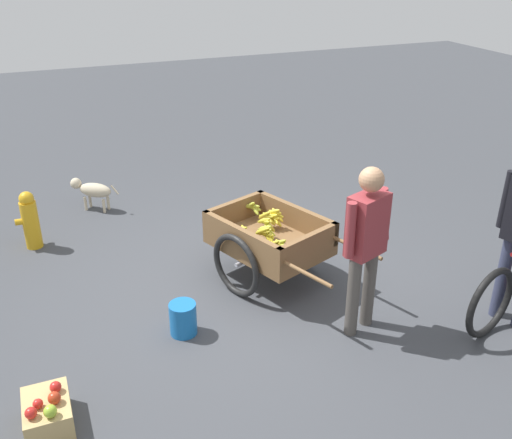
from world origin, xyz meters
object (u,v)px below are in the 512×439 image
at_px(apple_crate, 48,413).
at_px(dog, 92,190).
at_px(fruit_cart, 269,240).
at_px(fire_hydrant, 30,220).
at_px(plastic_bucket, 183,319).
at_px(vendor_person, 366,238).

bearing_deg(apple_crate, dog, -12.75).
height_order(fruit_cart, fire_hydrant, fruit_cart).
bearing_deg(fruit_cart, plastic_bucket, 117.80).
bearing_deg(vendor_person, dog, 27.75).
bearing_deg(fruit_cart, fire_hydrant, 53.44).
bearing_deg(plastic_bucket, fire_hydrant, 27.43).
xyz_separation_m(dog, apple_crate, (-3.64, 0.82, -0.15)).
xyz_separation_m(fruit_cart, apple_crate, (-1.25, 2.23, -0.32)).
distance_m(fruit_cart, plastic_bucket, 1.23).
relative_size(dog, apple_crate, 1.24).
distance_m(plastic_bucket, apple_crate, 1.37).
relative_size(fruit_cart, fire_hydrant, 2.70).
distance_m(vendor_person, apple_crate, 2.76).
distance_m(fruit_cart, dog, 2.78).
relative_size(vendor_person, dog, 2.79).
height_order(dog, plastic_bucket, dog).
xyz_separation_m(fire_hydrant, apple_crate, (-2.87, 0.05, -0.21)).
height_order(fruit_cart, vendor_person, vendor_person).
bearing_deg(plastic_bucket, apple_crate, 120.57).
relative_size(vendor_person, plastic_bucket, 5.11).
height_order(fruit_cart, plastic_bucket, fruit_cart).
xyz_separation_m(dog, plastic_bucket, (-2.94, -0.36, -0.12)).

